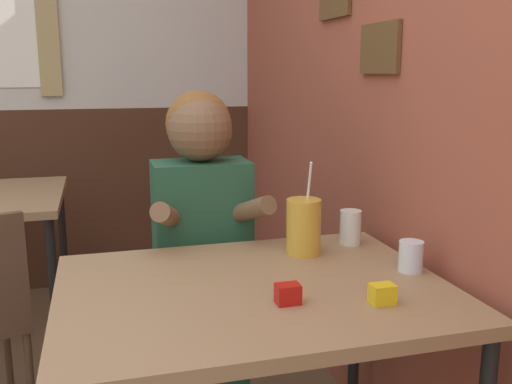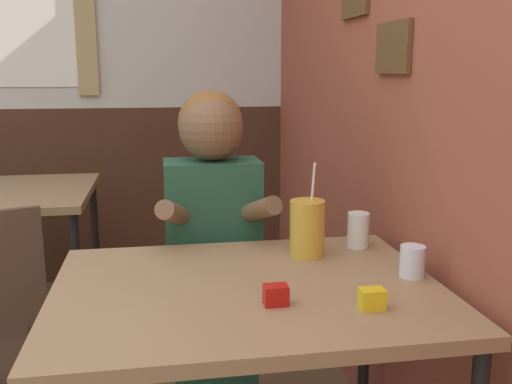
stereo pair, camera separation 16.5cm
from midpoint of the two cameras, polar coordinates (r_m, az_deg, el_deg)
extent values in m
cube|color=#9E4C38|center=(2.47, 11.70, 12.46)|extent=(0.06, 4.59, 2.70)
cube|color=brown|center=(2.00, 15.92, 13.71)|extent=(0.02, 0.26, 0.17)
cube|color=#472819|center=(3.71, -13.23, -0.31)|extent=(5.20, 0.06, 1.10)
cube|color=white|center=(3.67, -22.28, 14.71)|extent=(0.74, 0.01, 0.64)
cube|color=tan|center=(3.60, -15.38, 15.23)|extent=(0.12, 0.02, 0.74)
cube|color=#93704C|center=(1.56, 2.24, -9.95)|extent=(1.04, 0.80, 0.04)
cylinder|color=black|center=(2.02, -14.11, -16.73)|extent=(0.04, 0.04, 0.72)
cylinder|color=black|center=(2.16, 13.03, -14.71)|extent=(0.04, 0.04, 0.72)
cube|color=#93704C|center=(2.98, -21.73, -0.15)|extent=(0.75, 0.84, 0.04)
cylinder|color=black|center=(2.67, -15.67, -9.53)|extent=(0.04, 0.04, 0.72)
cylinder|color=black|center=(3.39, -14.41, -4.89)|extent=(0.04, 0.04, 0.72)
cylinder|color=#4C3323|center=(2.66, -19.87, -13.46)|extent=(0.03, 0.03, 0.42)
cylinder|color=#4C3323|center=(2.34, -18.20, -16.98)|extent=(0.03, 0.03, 0.42)
cube|color=#235138|center=(2.27, -1.96, -16.70)|extent=(0.31, 0.20, 0.46)
cube|color=#235138|center=(2.08, -2.06, -4.40)|extent=(0.34, 0.20, 0.55)
sphere|color=brown|center=(2.03, -2.25, 6.90)|extent=(0.23, 0.23, 0.23)
sphere|color=brown|center=(2.00, -2.14, 6.35)|extent=(0.23, 0.23, 0.23)
cylinder|color=brown|center=(1.90, -5.59, -2.23)|extent=(0.14, 0.27, 0.15)
cylinder|color=brown|center=(1.94, 2.46, -1.91)|extent=(0.14, 0.27, 0.15)
cylinder|color=gold|center=(1.78, 7.79, -3.63)|extent=(0.11, 0.11, 0.18)
cylinder|color=white|center=(1.75, 8.42, 0.73)|extent=(0.01, 0.04, 0.14)
cylinder|color=silver|center=(1.68, 18.12, -6.66)|extent=(0.07, 0.07, 0.09)
cylinder|color=silver|center=(1.90, 12.64, -3.76)|extent=(0.07, 0.07, 0.11)
cube|color=#B7140F|center=(1.42, 5.37, -10.28)|extent=(0.06, 0.04, 0.05)
cube|color=yellow|center=(1.44, 14.83, -10.35)|extent=(0.06, 0.04, 0.05)
camera|label=1|loc=(0.08, -87.14, 0.60)|focal=40.00mm
camera|label=2|loc=(0.08, 92.86, -0.60)|focal=40.00mm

